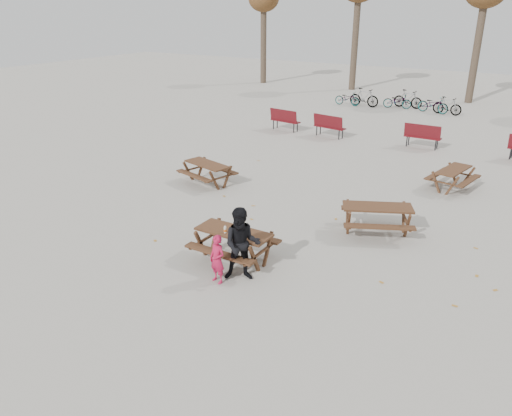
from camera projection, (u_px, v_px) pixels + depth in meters
The scene contains 13 objects.
ground at pixel (234, 260), 11.90m from camera, with size 80.00×80.00×0.00m, color gray.
main_picnic_table at pixel (234, 238), 11.67m from camera, with size 1.80×1.45×0.78m.
food_tray at pixel (237, 232), 11.49m from camera, with size 0.18×0.11×0.04m, color white.
bread_roll at pixel (237, 231), 11.47m from camera, with size 0.14×0.06×0.05m, color tan.
soda_bottle at pixel (225, 230), 11.48m from camera, with size 0.07×0.07×0.17m.
child at pixel (217, 259), 10.78m from camera, with size 0.41×0.27×1.11m, color #BE1742.
adult at pixel (242, 244), 10.80m from camera, with size 0.82×0.64×1.68m, color black.
picnic_table_east at pixel (377, 220), 13.17m from camera, with size 1.79×1.44×0.77m, color #331B12, non-canonical shape.
picnic_table_north at pixel (207, 174), 16.79m from camera, with size 1.68×1.35×0.72m, color #331B12, non-canonical shape.
picnic_table_far at pixel (452, 179), 16.36m from camera, with size 1.59×1.28×0.68m, color #331B12, non-canonical shape.
park_bench_row at pixel (384, 131), 21.66m from camera, with size 12.04×1.17×1.03m.
bicycle_row at pixel (399, 101), 28.65m from camera, with size 7.28×1.72×1.07m.
fallen_leaves at pixel (300, 227), 13.63m from camera, with size 11.00×11.00×0.01m, color #A97328, non-canonical shape.
Camera 1 is at (5.93, -8.71, 5.69)m, focal length 35.00 mm.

